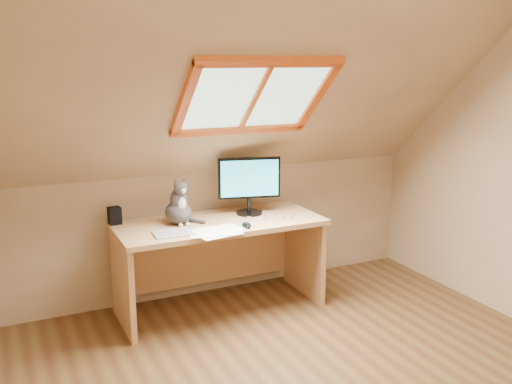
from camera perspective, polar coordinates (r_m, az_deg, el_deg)
room_shell at (r=2.86m, az=9.58°, el=4.27°), size 3.52×3.52×2.41m
desk at (r=4.36m, az=-4.00°, el=-5.42°), size 1.53×0.67×0.70m
monitor at (r=4.35m, az=-0.68°, el=1.03°), size 0.47×0.20×0.44m
cat at (r=4.16m, az=-7.75°, el=-1.51°), size 0.22×0.25×0.35m
desk_speaker at (r=4.26m, az=-13.96°, el=-2.30°), size 0.09×0.09×0.12m
graphics_tablet at (r=3.95m, az=-8.27°, el=-4.11°), size 0.28×0.21×0.01m
mouse at (r=4.06m, az=-0.96°, el=-3.32°), size 0.08×0.12×0.03m
papers at (r=3.96m, az=-3.87°, el=-3.98°), size 0.35×0.30×0.01m
cables at (r=4.27m, az=1.35°, el=-2.68°), size 0.51×0.26×0.01m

